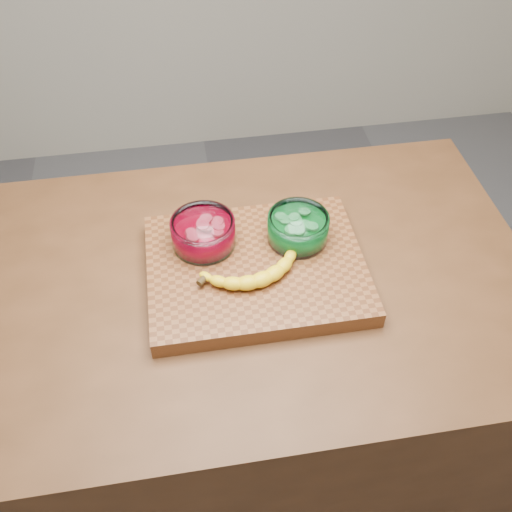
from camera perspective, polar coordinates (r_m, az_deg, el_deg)
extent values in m
plane|color=#545458|center=(1.98, 0.00, -19.22)|extent=(3.50, 3.50, 0.00)
cube|color=#4F2E17|center=(1.58, 0.00, -12.67)|extent=(1.20, 0.80, 0.90)
cube|color=brown|center=(1.20, 0.00, -1.30)|extent=(0.45, 0.35, 0.04)
cylinder|color=white|center=(1.20, -5.29, 2.34)|extent=(0.14, 0.14, 0.06)
cylinder|color=#BF011E|center=(1.21, -5.26, 2.05)|extent=(0.11, 0.11, 0.04)
cylinder|color=#F14C63|center=(1.19, -5.35, 2.97)|extent=(0.11, 0.11, 0.02)
cylinder|color=white|center=(1.21, 4.21, 2.81)|extent=(0.13, 0.13, 0.06)
cylinder|color=#10822A|center=(1.22, 4.19, 2.54)|extent=(0.11, 0.11, 0.03)
cylinder|color=#5EC96C|center=(1.20, 4.26, 3.44)|extent=(0.10, 0.10, 0.02)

